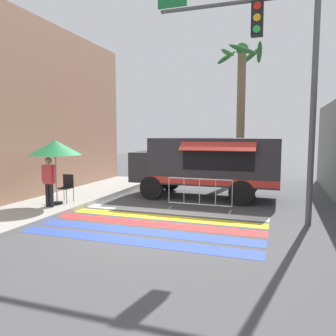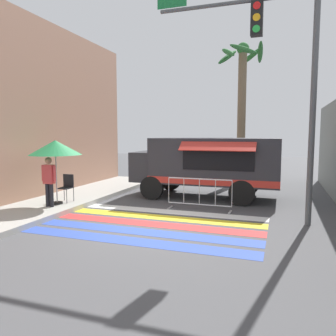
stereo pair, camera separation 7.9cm
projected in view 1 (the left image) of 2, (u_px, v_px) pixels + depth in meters
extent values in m
plane|color=#4C4C4F|center=(147.00, 225.00, 9.03)|extent=(60.00, 60.00, 0.00)
cube|color=#A8A59E|center=(5.00, 209.00, 10.61)|extent=(4.40, 16.00, 0.16)
cube|color=#334FB2|center=(124.00, 240.00, 7.70)|extent=(6.40, 0.56, 0.01)
cube|color=#334FB2|center=(137.00, 231.00, 8.41)|extent=(6.40, 0.56, 0.01)
cube|color=red|center=(148.00, 223.00, 9.13)|extent=(6.40, 0.56, 0.01)
cube|color=yellow|center=(158.00, 217.00, 9.85)|extent=(6.40, 0.56, 0.01)
cube|color=white|center=(166.00, 211.00, 10.56)|extent=(6.40, 0.56, 0.01)
cube|color=#2D2D33|center=(216.00, 160.00, 12.68)|extent=(4.77, 2.40, 1.72)
cube|color=#2D2D33|center=(158.00, 166.00, 13.47)|extent=(1.68, 2.21, 1.16)
cube|color=#1E232D|center=(141.00, 158.00, 13.69)|extent=(0.06, 1.92, 0.44)
cube|color=black|center=(218.00, 159.00, 11.43)|extent=(2.52, 0.03, 0.77)
cube|color=red|center=(217.00, 146.00, 11.19)|extent=(2.62, 0.43, 0.31)
cube|color=red|center=(209.00, 182.00, 11.61)|extent=(4.77, 0.01, 0.24)
cylinder|color=black|center=(152.00, 188.00, 12.46)|extent=(0.91, 0.22, 0.91)
cylinder|color=black|center=(170.00, 180.00, 14.54)|extent=(0.91, 0.22, 0.91)
cylinder|color=black|center=(242.00, 193.00, 11.38)|extent=(0.91, 0.22, 0.91)
cylinder|color=black|center=(247.00, 184.00, 13.46)|extent=(0.91, 0.22, 0.91)
cylinder|color=#515456|center=(313.00, 103.00, 8.69)|extent=(0.16, 0.16, 6.62)
cylinder|color=#515456|center=(234.00, 3.00, 9.09)|extent=(4.30, 0.11, 0.11)
cube|color=black|center=(257.00, 19.00, 8.91)|extent=(0.32, 0.28, 0.90)
cylinder|color=red|center=(257.00, 6.00, 8.75)|extent=(0.20, 0.02, 0.20)
cylinder|color=#F2A519|center=(257.00, 17.00, 8.78)|extent=(0.20, 0.02, 0.20)
cylinder|color=green|center=(257.00, 29.00, 8.81)|extent=(0.20, 0.02, 0.20)
cube|color=#197238|center=(172.00, 3.00, 9.62)|extent=(0.90, 0.02, 0.28)
cylinder|color=black|center=(57.00, 203.00, 10.95)|extent=(0.36, 0.36, 0.06)
cylinder|color=#B2B2B7|center=(56.00, 172.00, 10.85)|extent=(0.04, 0.04, 2.13)
cone|color=#268C4C|center=(55.00, 148.00, 10.76)|extent=(1.71, 1.71, 0.48)
cylinder|color=#4C4C51|center=(57.00, 196.00, 11.15)|extent=(0.02, 0.02, 0.47)
cylinder|color=#4C4C51|center=(67.00, 197.00, 11.02)|extent=(0.02, 0.02, 0.47)
cylinder|color=#4C4C51|center=(64.00, 194.00, 11.51)|extent=(0.02, 0.02, 0.47)
cylinder|color=#4C4C51|center=(74.00, 195.00, 11.39)|extent=(0.02, 0.02, 0.47)
cube|color=black|center=(65.00, 188.00, 11.24)|extent=(0.42, 0.42, 0.03)
cube|color=black|center=(68.00, 181.00, 11.40)|extent=(0.42, 0.03, 0.44)
cylinder|color=black|center=(48.00, 195.00, 10.51)|extent=(0.13, 0.13, 0.75)
cylinder|color=black|center=(51.00, 195.00, 10.46)|extent=(0.13, 0.13, 0.75)
cube|color=#CC3F3F|center=(49.00, 174.00, 10.41)|extent=(0.34, 0.20, 0.61)
cylinder|color=#CC3F3F|center=(43.00, 173.00, 10.48)|extent=(0.09, 0.09, 0.52)
cylinder|color=#CC3F3F|center=(54.00, 174.00, 10.34)|extent=(0.09, 0.09, 0.52)
sphere|color=#9E7051|center=(48.00, 161.00, 10.37)|extent=(0.21, 0.21, 0.21)
cylinder|color=#B7BABF|center=(200.00, 179.00, 10.66)|extent=(2.12, 0.04, 0.04)
cylinder|color=#B7BABF|center=(199.00, 204.00, 10.74)|extent=(2.12, 0.04, 0.04)
cylinder|color=#B7BABF|center=(169.00, 190.00, 11.04)|extent=(0.02, 0.02, 0.84)
cylinder|color=#B7BABF|center=(184.00, 191.00, 10.87)|extent=(0.02, 0.02, 0.84)
cylinder|color=#B7BABF|center=(200.00, 192.00, 10.70)|extent=(0.02, 0.02, 0.84)
cylinder|color=#B7BABF|center=(216.00, 193.00, 10.53)|extent=(0.02, 0.02, 0.84)
cylinder|color=#B7BABF|center=(232.00, 194.00, 10.36)|extent=(0.02, 0.02, 0.84)
cube|color=#B7BABF|center=(170.00, 207.00, 11.08)|extent=(0.06, 0.44, 0.03)
cube|color=#B7BABF|center=(230.00, 212.00, 10.44)|extent=(0.06, 0.44, 0.03)
cylinder|color=#7A664C|center=(241.00, 119.00, 16.36)|extent=(0.41, 0.41, 6.50)
sphere|color=#2D6B33|center=(242.00, 49.00, 16.01)|extent=(0.60, 0.60, 0.60)
ellipsoid|color=#2D6B33|center=(259.00, 52.00, 15.84)|extent=(0.39, 1.61, 0.90)
ellipsoid|color=#2D6B33|center=(249.00, 57.00, 16.62)|extent=(1.44, 0.77, 0.98)
ellipsoid|color=#2D6B33|center=(227.00, 57.00, 16.65)|extent=(0.93, 1.62, 1.09)
ellipsoid|color=#2D6B33|center=(227.00, 52.00, 15.85)|extent=(1.01, 1.43, 0.83)
ellipsoid|color=#2D6B33|center=(243.00, 49.00, 15.37)|extent=(1.37, 0.44, 0.68)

